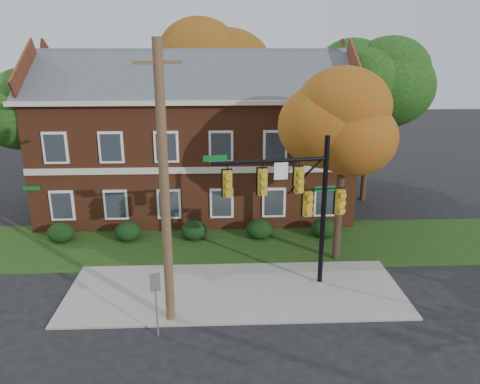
{
  "coord_description": "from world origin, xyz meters",
  "views": [
    {
      "loc": [
        -0.57,
        -16.56,
        9.87
      ],
      "look_at": [
        0.29,
        3.0,
        3.78
      ],
      "focal_mm": 35.0,
      "sensor_mm": 36.0,
      "label": 1
    }
  ],
  "objects_px": {
    "hedge_center": "(194,230)",
    "tree_near_right": "(350,123)",
    "tree_far_rear": "(217,61)",
    "hedge_right": "(259,229)",
    "tree_right_rear": "(378,76)",
    "tree_left_rear": "(23,105)",
    "utility_pole": "(164,189)",
    "apartment_building": "(196,130)",
    "hedge_left": "(128,231)",
    "sign_post": "(156,294)",
    "hedge_far_right": "(324,228)",
    "traffic_signal": "(297,197)",
    "hedge_far_left": "(61,232)"
  },
  "relations": [
    {
      "from": "hedge_far_right",
      "to": "tree_right_rear",
      "type": "relative_size",
      "value": 0.13
    },
    {
      "from": "traffic_signal",
      "to": "hedge_center",
      "type": "bearing_deg",
      "value": 121.92
    },
    {
      "from": "hedge_right",
      "to": "utility_pole",
      "type": "xyz_separation_m",
      "value": [
        -4.0,
        -7.7,
        4.64
      ]
    },
    {
      "from": "tree_right_rear",
      "to": "utility_pole",
      "type": "relative_size",
      "value": 1.04
    },
    {
      "from": "hedge_center",
      "to": "tree_right_rear",
      "type": "distance_m",
      "value": 14.94
    },
    {
      "from": "hedge_left",
      "to": "hedge_center",
      "type": "xyz_separation_m",
      "value": [
        3.5,
        0.0,
        0.0
      ]
    },
    {
      "from": "utility_pole",
      "to": "sign_post",
      "type": "relative_size",
      "value": 4.13
    },
    {
      "from": "hedge_right",
      "to": "utility_pole",
      "type": "distance_m",
      "value": 9.84
    },
    {
      "from": "tree_right_rear",
      "to": "tree_left_rear",
      "type": "bearing_deg",
      "value": -174.64
    },
    {
      "from": "hedge_far_left",
      "to": "hedge_far_right",
      "type": "distance_m",
      "value": 14.0
    },
    {
      "from": "hedge_right",
      "to": "tree_near_right",
      "type": "relative_size",
      "value": 0.16
    },
    {
      "from": "hedge_far_left",
      "to": "hedge_right",
      "type": "bearing_deg",
      "value": 0.0
    },
    {
      "from": "apartment_building",
      "to": "tree_near_right",
      "type": "distance_m",
      "value": 10.97
    },
    {
      "from": "apartment_building",
      "to": "hedge_center",
      "type": "relative_size",
      "value": 13.43
    },
    {
      "from": "sign_post",
      "to": "hedge_right",
      "type": "bearing_deg",
      "value": 50.51
    },
    {
      "from": "tree_left_rear",
      "to": "traffic_signal",
      "type": "xyz_separation_m",
      "value": [
        14.26,
        -9.51,
        -2.62
      ]
    },
    {
      "from": "hedge_far_right",
      "to": "tree_far_rear",
      "type": "height_order",
      "value": "tree_far_rear"
    },
    {
      "from": "hedge_center",
      "to": "tree_near_right",
      "type": "height_order",
      "value": "tree_near_right"
    },
    {
      "from": "hedge_far_left",
      "to": "tree_right_rear",
      "type": "relative_size",
      "value": 0.13
    },
    {
      "from": "tree_near_right",
      "to": "traffic_signal",
      "type": "distance_m",
      "value": 4.53
    },
    {
      "from": "tree_far_rear",
      "to": "tree_right_rear",
      "type": "bearing_deg",
      "value": -35.0
    },
    {
      "from": "hedge_right",
      "to": "traffic_signal",
      "type": "relative_size",
      "value": 0.21
    },
    {
      "from": "tree_far_rear",
      "to": "utility_pole",
      "type": "height_order",
      "value": "tree_far_rear"
    },
    {
      "from": "apartment_building",
      "to": "utility_pole",
      "type": "xyz_separation_m",
      "value": [
        -0.5,
        -12.95,
        0.18
      ]
    },
    {
      "from": "hedge_left",
      "to": "tree_left_rear",
      "type": "height_order",
      "value": "tree_left_rear"
    },
    {
      "from": "apartment_building",
      "to": "tree_left_rear",
      "type": "xyz_separation_m",
      "value": [
        -9.73,
        -1.12,
        1.69
      ]
    },
    {
      "from": "hedge_right",
      "to": "utility_pole",
      "type": "relative_size",
      "value": 0.14
    },
    {
      "from": "hedge_right",
      "to": "tree_right_rear",
      "type": "distance_m",
      "value": 12.5
    },
    {
      "from": "hedge_left",
      "to": "hedge_center",
      "type": "bearing_deg",
      "value": 0.0
    },
    {
      "from": "tree_far_rear",
      "to": "hedge_far_left",
      "type": "bearing_deg",
      "value": -122.5
    },
    {
      "from": "hedge_center",
      "to": "traffic_signal",
      "type": "bearing_deg",
      "value": -49.86
    },
    {
      "from": "tree_left_rear",
      "to": "utility_pole",
      "type": "xyz_separation_m",
      "value": [
        9.23,
        -11.84,
        -1.51
      ]
    },
    {
      "from": "hedge_right",
      "to": "tree_right_rear",
      "type": "height_order",
      "value": "tree_right_rear"
    },
    {
      "from": "apartment_building",
      "to": "tree_left_rear",
      "type": "distance_m",
      "value": 9.94
    },
    {
      "from": "hedge_far_left",
      "to": "utility_pole",
      "type": "height_order",
      "value": "utility_pole"
    },
    {
      "from": "apartment_building",
      "to": "tree_left_rear",
      "type": "bearing_deg",
      "value": -173.46
    },
    {
      "from": "hedge_center",
      "to": "hedge_right",
      "type": "xyz_separation_m",
      "value": [
        3.5,
        0.0,
        0.0
      ]
    },
    {
      "from": "tree_left_rear",
      "to": "tree_far_rear",
      "type": "distance_m",
      "value": 14.4
    },
    {
      "from": "hedge_center",
      "to": "utility_pole",
      "type": "xyz_separation_m",
      "value": [
        -0.5,
        -7.7,
        4.64
      ]
    },
    {
      "from": "tree_right_rear",
      "to": "utility_pole",
      "type": "distance_m",
      "value": 18.41
    },
    {
      "from": "hedge_left",
      "to": "tree_right_rear",
      "type": "height_order",
      "value": "tree_right_rear"
    },
    {
      "from": "hedge_left",
      "to": "hedge_right",
      "type": "distance_m",
      "value": 7.0
    },
    {
      "from": "hedge_center",
      "to": "hedge_right",
      "type": "relative_size",
      "value": 1.0
    },
    {
      "from": "tree_near_right",
      "to": "tree_left_rear",
      "type": "relative_size",
      "value": 0.97
    },
    {
      "from": "tree_far_rear",
      "to": "hedge_right",
      "type": "bearing_deg",
      "value": -80.64
    },
    {
      "from": "sign_post",
      "to": "hedge_center",
      "type": "bearing_deg",
      "value": 71.49
    },
    {
      "from": "hedge_center",
      "to": "tree_far_rear",
      "type": "height_order",
      "value": "tree_far_rear"
    },
    {
      "from": "tree_right_rear",
      "to": "sign_post",
      "type": "relative_size",
      "value": 4.31
    },
    {
      "from": "sign_post",
      "to": "apartment_building",
      "type": "bearing_deg",
      "value": 73.6
    },
    {
      "from": "hedge_far_right",
      "to": "apartment_building",
      "type": "bearing_deg",
      "value": 143.11
    }
  ]
}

